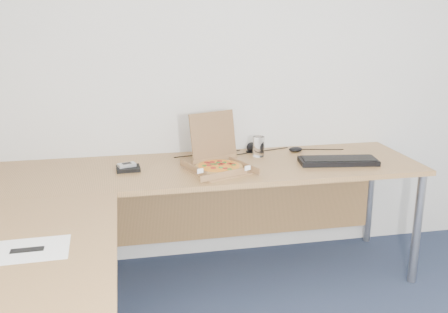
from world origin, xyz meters
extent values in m
cube|color=#9D703E|center=(-0.50, 1.40, 0.71)|extent=(2.50, 0.70, 0.03)
cube|color=#9D703E|center=(-1.40, 0.30, 0.71)|extent=(0.70, 1.50, 0.03)
cylinder|color=gray|center=(0.70, 1.70, 0.35)|extent=(0.05, 0.05, 0.70)
cube|color=olive|center=(-0.48, 1.29, 0.73)|extent=(0.30, 0.30, 0.01)
cube|color=olive|center=(-0.48, 1.47, 0.89)|extent=(0.30, 0.06, 0.30)
cylinder|color=#C28A43|center=(-0.48, 1.29, 0.75)|extent=(0.27, 0.27, 0.02)
cylinder|color=#B22E04|center=(-0.48, 1.29, 0.76)|extent=(0.24, 0.24, 0.00)
cylinder|color=white|center=(-0.17, 1.56, 0.79)|extent=(0.07, 0.07, 0.13)
cube|color=black|center=(0.26, 1.30, 0.74)|extent=(0.48, 0.23, 0.03)
ellipsoid|color=black|center=(0.09, 1.61, 0.75)|extent=(0.10, 0.08, 0.03)
cube|color=black|center=(-0.99, 1.41, 0.74)|extent=(0.14, 0.12, 0.02)
cube|color=#B2B5BA|center=(-0.99, 1.42, 0.76)|extent=(0.11, 0.08, 0.02)
cube|color=white|center=(-1.39, 0.45, 0.73)|extent=(0.32, 0.23, 0.00)
ellipsoid|color=black|center=(-0.18, 1.67, 0.76)|extent=(0.08, 0.08, 0.07)
camera|label=1|loc=(-1.00, -1.42, 1.60)|focal=40.55mm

